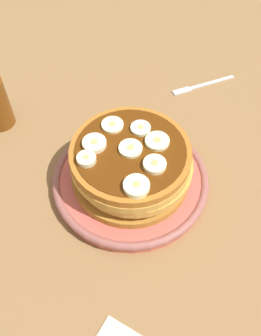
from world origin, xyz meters
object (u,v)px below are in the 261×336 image
(plate, at_px, (130,180))
(banana_slice_6, at_px, (157,142))
(banana_slice_0, at_px, (132,149))
(banana_slice_2, at_px, (155,165))
(banana_slice_7, at_px, (112,125))
(banana_slice_5, at_px, (87,159))
(banana_slice_4, at_px, (141,128))
(fork, at_px, (200,85))
(pancake_stack, at_px, (133,163))
(banana_slice_1, at_px, (136,186))
(banana_slice_3, at_px, (95,141))

(plate, xyz_separation_m, banana_slice_6, (-0.02, 0.03, 0.07))
(banana_slice_0, distance_m, banana_slice_2, 0.04)
(banana_slice_2, height_order, banana_slice_7, banana_slice_2)
(banana_slice_5, bearing_deg, banana_slice_4, 137.04)
(plate, height_order, banana_slice_4, banana_slice_4)
(banana_slice_0, distance_m, fork, 0.28)
(pancake_stack, height_order, banana_slice_0, banana_slice_0)
(banana_slice_2, bearing_deg, banana_slice_1, -26.17)
(banana_slice_4, relative_size, banana_slice_7, 0.91)
(plate, distance_m, fork, 0.26)
(banana_slice_6, bearing_deg, pancake_stack, -63.51)
(banana_slice_5, distance_m, banana_slice_6, 0.10)
(plate, relative_size, fork, 2.04)
(banana_slice_1, xyz_separation_m, banana_slice_4, (-0.10, -0.01, -0.00))
(banana_slice_6, xyz_separation_m, banana_slice_7, (-0.02, -0.07, -0.00))
(banana_slice_1, relative_size, banana_slice_3, 1.02)
(fork, bearing_deg, banana_slice_2, -12.56)
(plate, bearing_deg, banana_slice_1, 15.97)
(banana_slice_5, relative_size, banana_slice_7, 0.82)
(banana_slice_1, distance_m, fork, 0.33)
(plate, distance_m, banana_slice_4, 0.08)
(banana_slice_3, relative_size, banana_slice_5, 1.27)
(banana_slice_1, relative_size, banana_slice_6, 1.00)
(banana_slice_3, distance_m, fork, 0.29)
(banana_slice_1, bearing_deg, plate, -164.03)
(banana_slice_5, bearing_deg, banana_slice_6, 117.70)
(banana_slice_3, relative_size, banana_slice_4, 1.15)
(banana_slice_3, bearing_deg, banana_slice_1, 46.22)
(pancake_stack, xyz_separation_m, banana_slice_3, (-0.00, -0.05, 0.04))
(banana_slice_5, xyz_separation_m, banana_slice_6, (-0.05, 0.09, -0.00))
(banana_slice_6, bearing_deg, plate, -61.95)
(pancake_stack, xyz_separation_m, banana_slice_5, (0.03, -0.06, 0.04))
(banana_slice_0, relative_size, banana_slice_6, 0.96)
(banana_slice_5, xyz_separation_m, banana_slice_7, (-0.07, 0.02, -0.00))
(pancake_stack, relative_size, fork, 1.53)
(banana_slice_5, bearing_deg, banana_slice_0, 116.15)
(banana_slice_1, height_order, banana_slice_7, banana_slice_1)
(fork, bearing_deg, banana_slice_7, -32.09)
(banana_slice_2, relative_size, banana_slice_3, 0.93)
(banana_slice_3, xyz_separation_m, fork, (-0.24, 0.15, -0.08))
(banana_slice_2, bearing_deg, banana_slice_5, -86.50)
(banana_slice_0, height_order, banana_slice_7, same)
(banana_slice_2, bearing_deg, fork, 167.44)
(banana_slice_1, height_order, banana_slice_5, same)
(plate, relative_size, banana_slice_3, 7.06)
(banana_slice_3, height_order, banana_slice_7, banana_slice_3)
(banana_slice_5, bearing_deg, banana_slice_2, 93.50)
(banana_slice_2, relative_size, banana_slice_5, 1.18)
(banana_slice_6, bearing_deg, banana_slice_7, -107.18)
(pancake_stack, height_order, banana_slice_6, banana_slice_6)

